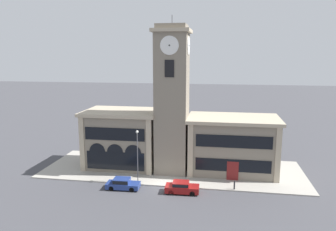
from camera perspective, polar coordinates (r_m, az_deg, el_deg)
name	(u,v)px	position (r m, az deg, el deg)	size (l,w,h in m)	color
ground_plane	(165,187)	(42.01, -0.52, -12.34)	(300.00, 300.00, 0.00)	#424247
sidewalk_kerb	(173,169)	(47.79, 0.80, -9.36)	(36.62, 12.63, 0.15)	#A39E93
clock_tower	(172,101)	(44.63, 0.69, 2.60)	(5.00, 5.00, 21.45)	gray
town_hall_left_wing	(123,138)	(48.84, -7.91, -3.95)	(10.95, 7.91, 8.36)	gray
town_hall_right_wing	(233,145)	(46.81, 11.17, -4.99)	(12.56, 7.91, 7.87)	gray
parked_car_near	(123,183)	(41.59, -7.92, -11.64)	(4.16, 1.92, 1.35)	navy
parked_car_mid	(182,187)	(40.13, 2.41, -12.35)	(4.09, 1.92, 1.40)	maroon
street_lamp	(137,149)	(41.98, -5.36, -5.86)	(0.36, 0.36, 6.81)	#4C4C51
bollard	(234,185)	(41.59, 11.48, -11.81)	(0.18, 0.18, 1.06)	black
fire_hydrant	(188,183)	(41.63, 3.53, -11.74)	(0.22, 0.22, 0.87)	red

